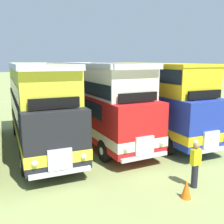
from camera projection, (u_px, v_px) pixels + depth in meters
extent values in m
cylinder|color=silver|center=(0.00, 126.00, 16.52)|extent=(0.04, 0.36, 0.36)
cube|color=black|center=(40.00, 117.00, 13.81)|extent=(2.95, 9.97, 2.30)
cube|color=yellow|center=(41.00, 128.00, 13.93)|extent=(3.00, 10.01, 0.44)
cube|color=#19232D|center=(38.00, 105.00, 14.05)|extent=(2.87, 7.57, 0.76)
cube|color=#19232D|center=(58.00, 126.00, 9.29)|extent=(2.20, 0.20, 0.90)
cube|color=silver|center=(60.00, 160.00, 9.43)|extent=(0.90, 0.16, 0.80)
cube|color=silver|center=(61.00, 173.00, 9.51)|extent=(2.30, 0.25, 0.16)
sphere|color=#EAEACC|center=(84.00, 156.00, 9.77)|extent=(0.22, 0.22, 0.22)
sphere|color=#EAEACC|center=(35.00, 163.00, 9.08)|extent=(0.22, 0.22, 0.22)
cube|color=yellow|center=(37.00, 81.00, 13.66)|extent=(2.81, 9.06, 1.50)
cube|color=silver|center=(53.00, 68.00, 9.28)|extent=(2.40, 0.21, 0.24)
cube|color=silver|center=(29.00, 64.00, 17.09)|extent=(2.40, 0.21, 0.24)
cube|color=silver|center=(59.00, 65.00, 13.96)|extent=(0.51, 8.96, 0.24)
cube|color=silver|center=(12.00, 66.00, 13.04)|extent=(0.51, 8.96, 0.24)
cube|color=#19232D|center=(38.00, 86.00, 13.72)|extent=(2.85, 8.97, 0.64)
cube|color=black|center=(55.00, 103.00, 9.58)|extent=(1.90, 0.21, 0.40)
cylinder|color=black|center=(79.00, 155.00, 11.48)|extent=(0.33, 1.05, 1.04)
cylinder|color=silver|center=(82.00, 155.00, 11.54)|extent=(0.04, 0.36, 0.36)
cylinder|color=black|center=(24.00, 163.00, 10.59)|extent=(0.33, 1.05, 1.04)
cylinder|color=silver|center=(20.00, 164.00, 10.54)|extent=(0.04, 0.36, 0.36)
cylinder|color=black|center=(52.00, 123.00, 17.31)|extent=(0.33, 1.05, 1.04)
cylinder|color=silver|center=(54.00, 123.00, 17.36)|extent=(0.04, 0.36, 0.36)
cylinder|color=black|center=(16.00, 127.00, 16.42)|extent=(0.33, 1.05, 1.04)
cylinder|color=silver|center=(13.00, 127.00, 16.36)|extent=(0.04, 0.36, 0.36)
cube|color=red|center=(99.00, 112.00, 15.19)|extent=(2.55, 9.72, 2.30)
cube|color=silver|center=(99.00, 121.00, 15.31)|extent=(2.59, 9.76, 0.44)
cube|color=#19232D|center=(96.00, 101.00, 15.43)|extent=(2.56, 7.32, 0.76)
cube|color=#19232D|center=(144.00, 116.00, 10.84)|extent=(2.20, 0.11, 0.90)
cube|color=silver|center=(145.00, 146.00, 10.99)|extent=(0.90, 0.12, 0.80)
cube|color=silver|center=(145.00, 157.00, 11.06)|extent=(2.30, 0.15, 0.16)
sphere|color=#EAEACC|center=(162.00, 143.00, 11.37)|extent=(0.22, 0.22, 0.22)
sphere|color=#EAEACC|center=(126.00, 149.00, 10.59)|extent=(0.22, 0.22, 0.22)
cube|color=silver|center=(97.00, 79.00, 15.04)|extent=(2.44, 8.82, 1.50)
cube|color=silver|center=(139.00, 67.00, 10.82)|extent=(2.40, 0.11, 0.24)
cube|color=silver|center=(76.00, 64.00, 18.32)|extent=(2.40, 0.11, 0.24)
cube|color=silver|center=(115.00, 65.00, 15.40)|extent=(0.14, 8.81, 0.24)
cube|color=silver|center=(77.00, 65.00, 14.37)|extent=(0.14, 8.81, 0.24)
cube|color=#19232D|center=(97.00, 84.00, 15.10)|extent=(2.48, 8.72, 0.64)
cube|color=black|center=(138.00, 97.00, 11.12)|extent=(1.90, 0.13, 0.40)
cylinder|color=black|center=(146.00, 144.00, 13.05)|extent=(0.28, 1.04, 1.04)
cylinder|color=silver|center=(148.00, 143.00, 13.12)|extent=(0.02, 0.36, 0.36)
cylinder|color=black|center=(104.00, 151.00, 12.06)|extent=(0.28, 1.04, 1.04)
cylinder|color=silver|center=(101.00, 151.00, 12.00)|extent=(0.02, 0.36, 0.36)
cylinder|color=black|center=(97.00, 119.00, 18.61)|extent=(0.28, 1.04, 1.04)
cylinder|color=silver|center=(99.00, 119.00, 18.68)|extent=(0.02, 0.36, 0.36)
cylinder|color=black|center=(66.00, 122.00, 17.62)|extent=(0.28, 1.04, 1.04)
cylinder|color=silver|center=(64.00, 122.00, 17.56)|extent=(0.02, 0.36, 0.36)
cube|color=#1E339E|center=(150.00, 108.00, 16.39)|extent=(2.84, 10.45, 2.30)
cube|color=yellow|center=(150.00, 117.00, 16.51)|extent=(2.89, 10.49, 0.44)
cube|color=#19232D|center=(147.00, 98.00, 16.63)|extent=(2.79, 8.05, 0.76)
cube|color=#19232D|center=(211.00, 112.00, 11.67)|extent=(2.20, 0.17, 0.90)
cube|color=silver|center=(211.00, 140.00, 11.82)|extent=(0.90, 0.15, 0.80)
cube|color=silver|center=(211.00, 150.00, 11.89)|extent=(2.30, 0.22, 0.16)
sphere|color=#EAEACC|center=(196.00, 142.00, 11.45)|extent=(0.22, 0.22, 0.22)
cube|color=yellow|center=(149.00, 78.00, 16.24)|extent=(2.71, 9.55, 1.50)
cube|color=yellow|center=(149.00, 64.00, 16.08)|extent=(2.78, 9.65, 0.14)
cube|color=#19232D|center=(149.00, 73.00, 16.18)|extent=(2.75, 9.45, 0.68)
cube|color=black|center=(205.00, 95.00, 11.96)|extent=(1.90, 0.18, 0.40)
cylinder|color=black|center=(204.00, 139.00, 13.86)|extent=(0.31, 1.05, 1.04)
cylinder|color=silver|center=(206.00, 139.00, 13.92)|extent=(0.03, 0.36, 0.36)
cylinder|color=black|center=(168.00, 144.00, 12.95)|extent=(0.31, 1.05, 1.04)
cylinder|color=silver|center=(166.00, 145.00, 12.89)|extent=(0.03, 0.36, 0.36)
cylinder|color=black|center=(139.00, 114.00, 20.12)|extent=(0.31, 1.05, 1.04)
cylinder|color=silver|center=(141.00, 114.00, 20.18)|extent=(0.03, 0.36, 0.36)
cylinder|color=black|center=(112.00, 117.00, 19.21)|extent=(0.31, 1.05, 1.04)
cylinder|color=silver|center=(110.00, 117.00, 19.15)|extent=(0.03, 0.36, 0.36)
cone|color=orange|center=(186.00, 189.00, 8.84)|extent=(0.36, 0.36, 0.66)
cylinder|color=#23232D|center=(195.00, 176.00, 9.58)|extent=(0.24, 0.24, 0.90)
cube|color=yellow|center=(196.00, 157.00, 9.44)|extent=(0.36, 0.22, 0.60)
sphere|color=#9E7051|center=(197.00, 146.00, 9.35)|extent=(0.22, 0.22, 0.22)
cylinder|color=#8C704C|center=(43.00, 104.00, 25.04)|extent=(0.08, 0.08, 1.05)
cylinder|color=#8C704C|center=(112.00, 99.00, 28.22)|extent=(0.08, 0.08, 1.05)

